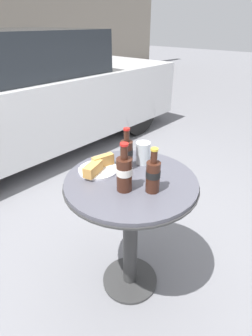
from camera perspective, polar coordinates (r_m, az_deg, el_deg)
The scene contains 8 objects.
ground_plane at distance 1.82m, azimuth 0.85°, elevation -23.22°, with size 30.00×30.00×0.00m, color slate.
bistro_table at distance 1.41m, azimuth 1.02°, elevation -8.89°, with size 0.67×0.67×0.76m.
cola_bottle_left at distance 1.36m, azimuth 0.13°, elevation 3.25°, with size 0.07×0.07×0.22m.
cola_bottle_right at distance 1.17m, azimuth 5.91°, elevation -1.52°, with size 0.07×0.07×0.22m.
cola_bottle_center at distance 1.17m, azimuth -0.37°, elevation -0.95°, with size 0.07×0.07×0.23m.
drinking_glass at distance 1.43m, azimuth 3.72°, elevation 3.10°, with size 0.08×0.08×0.12m.
lunch_plate_near at distance 1.36m, azimuth -6.14°, elevation 0.14°, with size 0.22×0.21×0.07m.
parked_car at distance 3.53m, azimuth -21.33°, elevation 14.49°, with size 3.91×1.71×1.37m.
Camera 1 is at (-0.84, -0.72, 1.44)m, focal length 28.00 mm.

